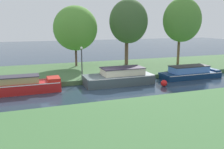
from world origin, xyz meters
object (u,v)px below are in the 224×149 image
object	(u,v)px
navy_narrowboat	(190,73)
willow_tree_centre	(129,22)
slate_cruiser	(119,77)
channel_buoy	(164,83)
willow_tree_right	(182,20)
willow_tree_left	(76,28)
lamp_post	(82,58)
red_barge	(0,86)

from	to	relation	value
navy_narrowboat	willow_tree_centre	size ratio (longest dim) A/B	0.80
willow_tree_centre	slate_cruiser	bearing A→B (deg)	-119.24
willow_tree_centre	channel_buoy	world-z (taller)	willow_tree_centre
slate_cruiser	willow_tree_right	world-z (taller)	willow_tree_right
navy_narrowboat	slate_cruiser	xyz separation A→B (m)	(-7.44, 0.00, 0.12)
willow_tree_left	channel_buoy	world-z (taller)	willow_tree_left
willow_tree_left	channel_buoy	size ratio (longest dim) A/B	12.54
navy_narrowboat	channel_buoy	distance (m)	4.65
willow_tree_right	lamp_post	bearing A→B (deg)	-167.01
willow_tree_right	slate_cruiser	bearing A→B (deg)	-153.44
slate_cruiser	channel_buoy	size ratio (longest dim) A/B	11.13
willow_tree_right	lamp_post	world-z (taller)	willow_tree_right
navy_narrowboat	willow_tree_right	xyz separation A→B (m)	(2.22, 4.83, 5.10)
lamp_post	willow_tree_right	bearing A→B (deg)	12.99
slate_cruiser	red_barge	bearing A→B (deg)	-180.00
willow_tree_right	lamp_post	size ratio (longest dim) A/B	2.76
willow_tree_left	lamp_post	world-z (taller)	willow_tree_left
slate_cruiser	willow_tree_right	size ratio (longest dim) A/B	0.78
navy_narrowboat	willow_tree_left	distance (m)	13.16
channel_buoy	willow_tree_right	bearing A→B (deg)	46.98
navy_narrowboat	willow_tree_left	bearing A→B (deg)	140.19
slate_cruiser	navy_narrowboat	bearing A→B (deg)	0.00
slate_cruiser	willow_tree_left	size ratio (longest dim) A/B	0.89
willow_tree_left	willow_tree_centre	distance (m)	6.06
slate_cruiser	willow_tree_left	distance (m)	9.22
navy_narrowboat	willow_tree_right	distance (m)	7.37
slate_cruiser	channel_buoy	distance (m)	3.85
red_barge	slate_cruiser	bearing A→B (deg)	0.00
willow_tree_centre	lamp_post	xyz separation A→B (m)	(-6.59, -4.72, -3.26)
red_barge	lamp_post	distance (m)	7.06
navy_narrowboat	slate_cruiser	size ratio (longest dim) A/B	1.00
red_barge	lamp_post	xyz separation A→B (m)	(6.62, 1.94, 1.52)
willow_tree_centre	channel_buoy	xyz separation A→B (m)	(-0.47, -8.69, -5.16)
channel_buoy	red_barge	bearing A→B (deg)	170.96
red_barge	willow_tree_left	bearing A→B (deg)	47.41
willow_tree_right	navy_narrowboat	bearing A→B (deg)	-114.69
slate_cruiser	lamp_post	bearing A→B (deg)	145.87
willow_tree_centre	lamp_post	bearing A→B (deg)	-144.38
navy_narrowboat	channel_buoy	world-z (taller)	navy_narrowboat
red_barge	willow_tree_centre	size ratio (longest dim) A/B	1.13
navy_narrowboat	willow_tree_centre	xyz separation A→B (m)	(-3.71, 6.66, 4.93)
red_barge	navy_narrowboat	xyz separation A→B (m)	(16.92, 0.00, -0.15)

